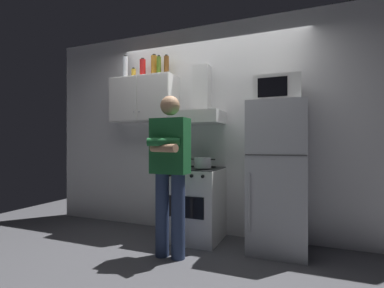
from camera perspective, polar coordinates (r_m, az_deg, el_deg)
name	(u,v)px	position (r m, az deg, el deg)	size (l,w,h in m)	color
ground_plane	(192,247)	(3.37, 0.00, -19.98)	(7.00, 7.00, 0.00)	#4C4C51
back_wall_tiled	(209,129)	(3.73, 3.43, 3.06)	(4.80, 0.10, 2.70)	white
upper_cabinet	(144,100)	(3.93, -9.64, 8.77)	(0.90, 0.37, 0.60)	white
stove_oven	(196,203)	(3.49, 0.78, -11.87)	(0.60, 0.62, 0.87)	white
range_hood	(199,108)	(3.56, 1.51, 7.21)	(0.60, 0.44, 0.75)	white
refrigerator	(278,176)	(3.22, 16.87, -6.24)	(0.60, 0.62, 1.60)	silver
microwave	(278,90)	(3.27, 16.89, 10.39)	(0.48, 0.37, 0.28)	silver
person_standing	(170,169)	(2.89, -4.49, -4.94)	(0.38, 0.33, 1.64)	navy
cooking_pot	(203,163)	(3.26, 2.16, -3.81)	(0.30, 0.20, 0.12)	#B7BABF
bottle_vodka_clear	(125,68)	(4.18, -13.30, 14.68)	(0.07, 0.07, 0.33)	silver
bottle_spice_jar	(134,74)	(4.07, -11.68, 13.72)	(0.06, 0.06, 0.14)	gold
bottle_soda_red	(143,69)	(4.06, -9.89, 14.70)	(0.08, 0.08, 0.27)	red
bottle_olive_oil	(159,66)	(3.90, -6.70, 15.30)	(0.06, 0.06, 0.27)	#4C6B19
bottle_liquor_amber	(154,66)	(4.00, -7.63, 15.21)	(0.08, 0.08, 0.31)	#B7721E
bottle_beer_brown	(166,66)	(3.89, -5.16, 15.39)	(0.07, 0.07, 0.28)	brown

